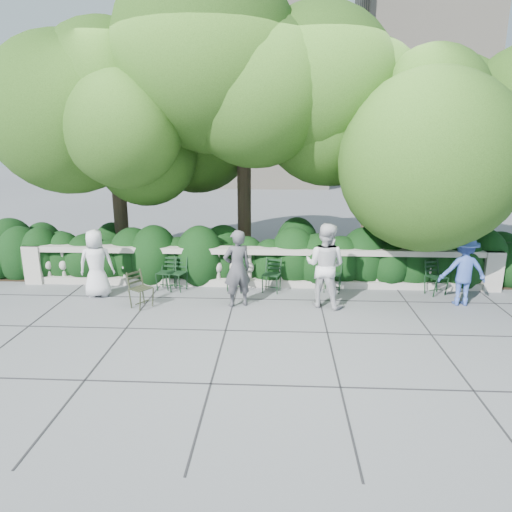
{
  "coord_description": "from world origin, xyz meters",
  "views": [
    {
      "loc": [
        0.53,
        -9.28,
        3.74
      ],
      "look_at": [
        0.0,
        1.0,
        1.0
      ],
      "focal_mm": 32.0,
      "sensor_mm": 36.0,
      "label": 1
    }
  ],
  "objects_px": {
    "chair_c": "(234,293)",
    "person_casual_man": "(325,265)",
    "chair_e": "(270,294)",
    "chair_d": "(331,293)",
    "person_businessman": "(96,263)",
    "chair_f": "(439,296)",
    "chair_weathered": "(146,309)",
    "chair_a": "(164,292)",
    "chair_b": "(174,292)",
    "person_woman_grey": "(237,269)",
    "person_older_blue": "(463,270)"
  },
  "relations": [
    {
      "from": "chair_weathered",
      "to": "person_businessman",
      "type": "distance_m",
      "value": 1.76
    },
    {
      "from": "chair_c",
      "to": "person_casual_man",
      "type": "xyz_separation_m",
      "value": [
        2.1,
        -0.77,
        0.95
      ]
    },
    {
      "from": "chair_d",
      "to": "person_businessman",
      "type": "height_order",
      "value": "person_businessman"
    },
    {
      "from": "chair_d",
      "to": "person_woman_grey",
      "type": "xyz_separation_m",
      "value": [
        -2.21,
        -0.94,
        0.87
      ]
    },
    {
      "from": "person_businessman",
      "to": "chair_e",
      "type": "bearing_deg",
      "value": 175.45
    },
    {
      "from": "chair_b",
      "to": "person_woman_grey",
      "type": "height_order",
      "value": "person_woman_grey"
    },
    {
      "from": "person_businessman",
      "to": "person_older_blue",
      "type": "height_order",
      "value": "person_businessman"
    },
    {
      "from": "person_businessman",
      "to": "person_woman_grey",
      "type": "xyz_separation_m",
      "value": [
        3.38,
        -0.46,
        0.06
      ]
    },
    {
      "from": "person_woman_grey",
      "to": "person_older_blue",
      "type": "height_order",
      "value": "person_woman_grey"
    },
    {
      "from": "chair_a",
      "to": "person_casual_man",
      "type": "height_order",
      "value": "person_casual_man"
    },
    {
      "from": "chair_a",
      "to": "person_businessman",
      "type": "bearing_deg",
      "value": -152.39
    },
    {
      "from": "chair_c",
      "to": "chair_d",
      "type": "height_order",
      "value": "same"
    },
    {
      "from": "chair_b",
      "to": "person_casual_man",
      "type": "bearing_deg",
      "value": 8.59
    },
    {
      "from": "chair_b",
      "to": "chair_d",
      "type": "xyz_separation_m",
      "value": [
        3.85,
        0.08,
        0.0
      ]
    },
    {
      "from": "chair_f",
      "to": "person_woman_grey",
      "type": "xyz_separation_m",
      "value": [
        -4.77,
        -0.86,
        0.87
      ]
    },
    {
      "from": "person_businessman",
      "to": "person_casual_man",
      "type": "distance_m",
      "value": 5.33
    },
    {
      "from": "chair_a",
      "to": "person_businessman",
      "type": "height_order",
      "value": "person_businessman"
    },
    {
      "from": "chair_f",
      "to": "person_businessman",
      "type": "relative_size",
      "value": 0.52
    },
    {
      "from": "chair_c",
      "to": "chair_e",
      "type": "relative_size",
      "value": 1.0
    },
    {
      "from": "chair_c",
      "to": "chair_a",
      "type": "bearing_deg",
      "value": -159.89
    },
    {
      "from": "chair_d",
      "to": "person_businessman",
      "type": "xyz_separation_m",
      "value": [
        -5.59,
        -0.47,
        0.81
      ]
    },
    {
      "from": "chair_d",
      "to": "chair_b",
      "type": "bearing_deg",
      "value": -166.15
    },
    {
      "from": "chair_c",
      "to": "person_businessman",
      "type": "relative_size",
      "value": 0.52
    },
    {
      "from": "chair_c",
      "to": "person_older_blue",
      "type": "relative_size",
      "value": 0.52
    },
    {
      "from": "chair_b",
      "to": "chair_weathered",
      "type": "bearing_deg",
      "value": -87.21
    },
    {
      "from": "chair_weathered",
      "to": "chair_f",
      "type": "bearing_deg",
      "value": -46.15
    },
    {
      "from": "person_woman_grey",
      "to": "chair_f",
      "type": "bearing_deg",
      "value": 165.67
    },
    {
      "from": "person_businessman",
      "to": "chair_c",
      "type": "bearing_deg",
      "value": 177.45
    },
    {
      "from": "chair_e",
      "to": "person_casual_man",
      "type": "height_order",
      "value": "person_casual_man"
    },
    {
      "from": "chair_b",
      "to": "person_older_blue",
      "type": "distance_m",
      "value": 6.76
    },
    {
      "from": "chair_a",
      "to": "chair_d",
      "type": "distance_m",
      "value": 4.1
    },
    {
      "from": "chair_d",
      "to": "chair_a",
      "type": "bearing_deg",
      "value": -166.24
    },
    {
      "from": "person_businessman",
      "to": "chair_weathered",
      "type": "bearing_deg",
      "value": 141.15
    },
    {
      "from": "chair_f",
      "to": "person_casual_man",
      "type": "bearing_deg",
      "value": 170.6
    },
    {
      "from": "person_woman_grey",
      "to": "chair_b",
      "type": "bearing_deg",
      "value": -51.94
    },
    {
      "from": "chair_e",
      "to": "chair_f",
      "type": "bearing_deg",
      "value": 13.86
    },
    {
      "from": "chair_a",
      "to": "chair_f",
      "type": "xyz_separation_m",
      "value": [
        6.66,
        -0.0,
        0.0
      ]
    },
    {
      "from": "chair_d",
      "to": "chair_f",
      "type": "distance_m",
      "value": 2.56
    },
    {
      "from": "chair_e",
      "to": "chair_f",
      "type": "xyz_separation_m",
      "value": [
        4.05,
        0.02,
        0.0
      ]
    },
    {
      "from": "chair_f",
      "to": "person_woman_grey",
      "type": "height_order",
      "value": "person_woman_grey"
    },
    {
      "from": "chair_f",
      "to": "person_older_blue",
      "type": "relative_size",
      "value": 0.52
    },
    {
      "from": "chair_f",
      "to": "chair_a",
      "type": "bearing_deg",
      "value": 155.7
    },
    {
      "from": "chair_weathered",
      "to": "person_woman_grey",
      "type": "relative_size",
      "value": 0.48
    },
    {
      "from": "chair_a",
      "to": "chair_e",
      "type": "xyz_separation_m",
      "value": [
        2.61,
        -0.02,
        0.0
      ]
    },
    {
      "from": "chair_b",
      "to": "chair_d",
      "type": "relative_size",
      "value": 1.0
    },
    {
      "from": "chair_c",
      "to": "chair_e",
      "type": "height_order",
      "value": "same"
    },
    {
      "from": "chair_a",
      "to": "chair_f",
      "type": "bearing_deg",
      "value": 12.81
    },
    {
      "from": "chair_a",
      "to": "chair_d",
      "type": "xyz_separation_m",
      "value": [
        4.1,
        0.08,
        0.0
      ]
    },
    {
      "from": "chair_weathered",
      "to": "person_businessman",
      "type": "relative_size",
      "value": 0.52
    },
    {
      "from": "chair_d",
      "to": "chair_weathered",
      "type": "xyz_separation_m",
      "value": [
        -4.22,
        -1.23,
        0.0
      ]
    }
  ]
}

